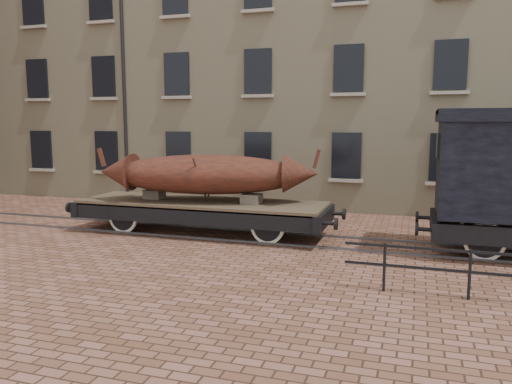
% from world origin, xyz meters
% --- Properties ---
extents(ground, '(90.00, 90.00, 0.00)m').
position_xyz_m(ground, '(0.00, 0.00, 0.00)').
color(ground, brown).
extents(warehouse_cream, '(40.00, 10.19, 14.00)m').
position_xyz_m(warehouse_cream, '(3.00, 9.99, 7.00)').
color(warehouse_cream, beige).
rests_on(warehouse_cream, ground).
extents(rail_track, '(30.00, 1.52, 0.06)m').
position_xyz_m(rail_track, '(0.00, 0.00, 0.03)').
color(rail_track, '#59595E').
rests_on(rail_track, ground).
extents(flatcar_wagon, '(8.64, 2.34, 1.30)m').
position_xyz_m(flatcar_wagon, '(-2.74, -0.00, 0.81)').
color(flatcar_wagon, brown).
rests_on(flatcar_wagon, ground).
extents(iron_boat, '(6.84, 3.05, 1.63)m').
position_xyz_m(iron_boat, '(-2.55, 0.00, 1.86)').
color(iron_boat, maroon).
rests_on(iron_boat, flatcar_wagon).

